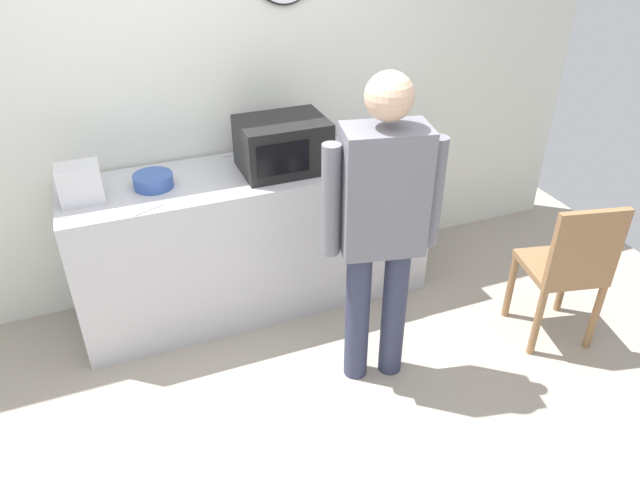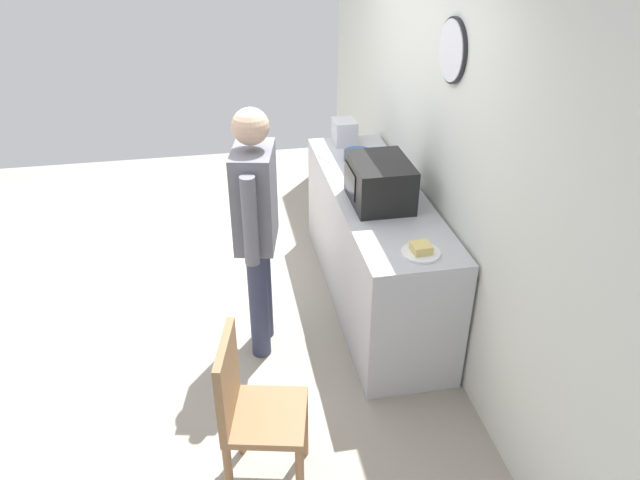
# 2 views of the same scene
# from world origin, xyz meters

# --- Properties ---
(ground_plane) EXTENTS (6.00, 6.00, 0.00)m
(ground_plane) POSITION_xyz_m (0.00, 0.00, 0.00)
(ground_plane) COLOR #9E9384
(back_wall) EXTENTS (5.40, 0.13, 2.60)m
(back_wall) POSITION_xyz_m (0.00, 1.60, 1.30)
(back_wall) COLOR silver
(back_wall) RESTS_ON ground_plane
(kitchen_counter) EXTENTS (2.16, 0.62, 0.93)m
(kitchen_counter) POSITION_xyz_m (0.19, 1.22, 0.46)
(kitchen_counter) COLOR #B7B7BC
(kitchen_counter) RESTS_ON ground_plane
(microwave) EXTENTS (0.50, 0.39, 0.30)m
(microwave) POSITION_xyz_m (0.39, 1.18, 1.08)
(microwave) COLOR black
(microwave) RESTS_ON kitchen_counter
(sandwich_plate) EXTENTS (0.23, 0.23, 0.07)m
(sandwich_plate) POSITION_xyz_m (1.08, 1.25, 0.95)
(sandwich_plate) COLOR white
(sandwich_plate) RESTS_ON kitchen_counter
(salad_bowl) EXTENTS (0.22, 0.22, 0.08)m
(salad_bowl) POSITION_xyz_m (-0.36, 1.22, 0.96)
(salad_bowl) COLOR #33519E
(salad_bowl) RESTS_ON kitchen_counter
(toaster) EXTENTS (0.22, 0.18, 0.20)m
(toaster) POSITION_xyz_m (-0.73, 1.19, 1.03)
(toaster) COLOR silver
(toaster) RESTS_ON kitchen_counter
(fork_utensil) EXTENTS (0.17, 0.04, 0.01)m
(fork_utensil) POSITION_xyz_m (0.17, 1.49, 0.93)
(fork_utensil) COLOR silver
(fork_utensil) RESTS_ON kitchen_counter
(spoon_utensil) EXTENTS (0.16, 0.09, 0.01)m
(spoon_utensil) POSITION_xyz_m (-0.42, 0.96, 0.93)
(spoon_utensil) COLOR silver
(spoon_utensil) RESTS_ON kitchen_counter
(person_standing) EXTENTS (0.58, 0.32, 1.70)m
(person_standing) POSITION_xyz_m (0.60, 0.33, 0.99)
(person_standing) COLOR #2E344C
(person_standing) RESTS_ON ground_plane
(wooden_chair) EXTENTS (0.48, 0.48, 0.94)m
(wooden_chair) POSITION_xyz_m (1.73, 0.18, 0.52)
(wooden_chair) COLOR olive
(wooden_chair) RESTS_ON ground_plane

